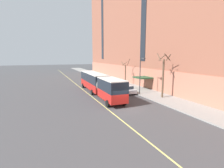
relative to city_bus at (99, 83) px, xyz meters
name	(u,v)px	position (x,y,z in m)	size (l,w,h in m)	color
ground_plane	(122,109)	(0.15, -9.92, -2.15)	(260.00, 260.00, 0.00)	#424244
sidewalk	(163,98)	(9.06, -6.92, -2.07)	(5.14, 160.00, 0.15)	gray
city_bus	(99,83)	(0.00, 0.00, 0.00)	(3.04, 19.41, 3.72)	red
parked_car_navy_2	(93,76)	(5.14, 21.77, -1.36)	(2.07, 4.49, 1.56)	navy
parked_car_darkgray_3	(104,80)	(5.38, 12.74, -1.36)	(2.13, 4.54, 1.56)	#4C4C51
parked_car_silver_4	(127,89)	(5.20, -1.22, -1.37)	(2.10, 4.45, 1.56)	#B7B7BC
street_tree_mid_block	(163,75)	(9.07, -6.79, 1.84)	(2.13, 2.09, 7.36)	brown
street_tree_far_uptown	(125,73)	(9.09, 7.33, 0.94)	(1.63, 1.71, 6.24)	brown
street_lamp	(141,72)	(7.09, -2.96, 2.08)	(0.36, 1.48, 6.63)	#2D2D30
lane_centerline	(102,105)	(-1.70, -6.92, -2.14)	(0.16, 140.00, 0.01)	#E0D66B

